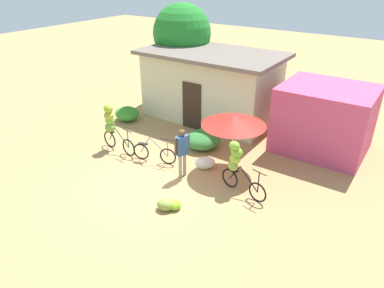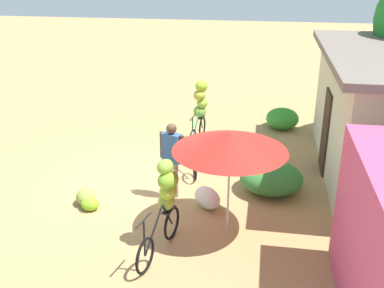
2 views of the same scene
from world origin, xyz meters
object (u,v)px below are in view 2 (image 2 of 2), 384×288
bicycle_leftmost (200,107)px  banana_pile_on_ground (87,199)px  bicycle_center_loaded (165,199)px  person_vendor (172,153)px  bicycle_near_pile (193,157)px  market_umbrella (230,142)px  produce_sack (207,198)px

bicycle_leftmost → banana_pile_on_ground: 4.50m
bicycle_leftmost → bicycle_center_loaded: bearing=1.6°
bicycle_leftmost → person_vendor: size_ratio=1.04×
person_vendor → bicycle_near_pile: bearing=170.6°
bicycle_near_pile → person_vendor: size_ratio=0.95×
bicycle_center_loaded → bicycle_leftmost: bearing=-178.4°
bicycle_center_loaded → person_vendor: person_vendor is taller
market_umbrella → bicycle_center_loaded: 1.54m
banana_pile_on_ground → produce_sack: size_ratio=1.00×
bicycle_leftmost → bicycle_center_loaded: bicycle_leftmost is taller
banana_pile_on_ground → produce_sack: bearing=98.0°
produce_sack → person_vendor: size_ratio=0.41×
bicycle_leftmost → banana_pile_on_ground: bicycle_leftmost is taller
banana_pile_on_ground → bicycle_leftmost: bearing=155.7°
bicycle_near_pile → market_umbrella: bearing=23.5°
bicycle_center_loaded → banana_pile_on_ground: 2.41m
bicycle_center_loaded → person_vendor: (-1.85, -0.26, 0.08)m
bicycle_leftmost → bicycle_near_pile: bicycle_leftmost is taller
market_umbrella → banana_pile_on_ground: bearing=-97.6°
bicycle_leftmost → produce_sack: bearing=10.9°
person_vendor → market_umbrella: bearing=49.6°
bicycle_center_loaded → produce_sack: 1.76m
bicycle_center_loaded → bicycle_near_pile: bearing=-179.4°
market_umbrella → bicycle_leftmost: bearing=-164.8°
produce_sack → bicycle_center_loaded: bearing=-20.7°
bicycle_leftmost → produce_sack: bicycle_leftmost is taller
bicycle_leftmost → market_umbrella: bearing=15.2°
bicycle_near_pile → bicycle_center_loaded: (3.23, 0.03, 0.62)m
bicycle_near_pile → banana_pile_on_ground: bearing=-42.5°
bicycle_near_pile → produce_sack: 1.85m
market_umbrella → produce_sack: size_ratio=3.03×
banana_pile_on_ground → produce_sack: (-0.35, 2.52, 0.07)m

